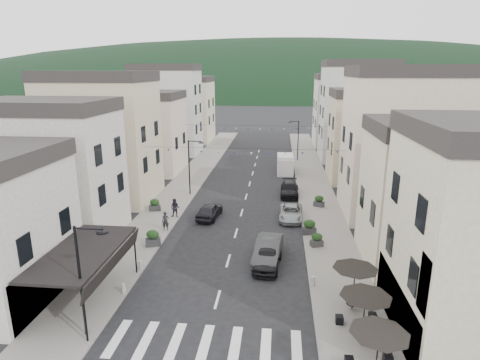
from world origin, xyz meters
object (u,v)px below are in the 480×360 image
at_px(parked_car_a, 268,257).
at_px(parked_car_b, 268,250).
at_px(delivery_van, 285,163).
at_px(parked_car_e, 209,210).
at_px(pedestrian_b, 175,208).
at_px(parked_car_c, 291,213).
at_px(pedestrian_a, 166,221).
at_px(parked_car_d, 289,189).

distance_m(parked_car_a, parked_car_b, 0.91).
bearing_deg(delivery_van, parked_car_b, -94.10).
height_order(parked_car_e, pedestrian_b, pedestrian_b).
bearing_deg(parked_car_c, pedestrian_a, -157.10).
xyz_separation_m(parked_car_c, parked_car_e, (-7.40, -0.41, 0.09)).
height_order(parked_car_c, delivery_van, delivery_van).
height_order(parked_car_d, delivery_van, delivery_van).
distance_m(parked_car_b, pedestrian_b, 11.54).
bearing_deg(pedestrian_b, parked_car_a, -37.85).
distance_m(parked_car_b, parked_car_d, 15.78).
bearing_deg(parked_car_a, parked_car_e, 127.28).
bearing_deg(pedestrian_b, parked_car_e, 15.00).
xyz_separation_m(parked_car_a, parked_car_e, (-5.60, 8.96, -0.01)).
height_order(parked_car_b, parked_car_e, parked_car_b).
bearing_deg(parked_car_c, pedestrian_b, -173.21).
bearing_deg(parked_car_e, pedestrian_b, 15.55).
relative_size(parked_car_e, delivery_van, 0.80).
height_order(parked_car_a, pedestrian_a, pedestrian_a).
height_order(parked_car_b, parked_car_c, parked_car_b).
bearing_deg(parked_car_a, parked_car_c, 84.41).
xyz_separation_m(parked_car_b, parked_car_c, (1.80, 8.47, -0.20)).
relative_size(delivery_van, pedestrian_a, 3.23).
distance_m(parked_car_d, delivery_van, 10.08).
xyz_separation_m(parked_car_a, parked_car_c, (1.80, 9.37, -0.10)).
xyz_separation_m(parked_car_d, pedestrian_b, (-10.48, -8.07, 0.31)).
xyz_separation_m(parked_car_c, pedestrian_a, (-10.48, -3.98, 0.31)).
distance_m(parked_car_c, parked_car_e, 7.41).
bearing_deg(pedestrian_a, parked_car_e, 39.06).
bearing_deg(parked_car_b, pedestrian_a, 158.53).
bearing_deg(pedestrian_b, parked_car_b, -34.66).
relative_size(parked_car_d, pedestrian_a, 2.93).
bearing_deg(parked_car_e, pedestrian_a, 56.42).
bearing_deg(delivery_van, pedestrian_b, -120.05).
xyz_separation_m(delivery_van, pedestrian_a, (-10.08, -21.24, -0.29)).
bearing_deg(parked_car_a, parked_car_d, 89.09).
distance_m(parked_car_a, parked_car_e, 10.57).
relative_size(parked_car_d, parked_car_e, 1.13).
distance_m(parked_car_b, pedestrian_a, 9.77).
bearing_deg(pedestrian_a, parked_car_a, -42.06).
relative_size(parked_car_c, pedestrian_a, 2.76).
bearing_deg(delivery_van, parked_car_a, -93.99).
height_order(parked_car_a, pedestrian_b, pedestrian_b).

